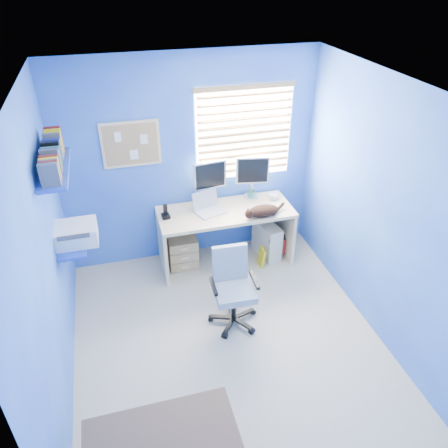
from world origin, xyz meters
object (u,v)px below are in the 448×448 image
object	(u,v)px
office_chair	(233,297)
desk	(225,236)
cat	(264,211)
tower_pc	(267,240)
laptop	(211,204)

from	to	relation	value
office_chair	desk	bearing A→B (deg)	78.72
cat	office_chair	bearing A→B (deg)	-139.13
office_chair	tower_pc	bearing A→B (deg)	53.56
desk	laptop	world-z (taller)	laptop
desk	cat	xyz separation A→B (m)	(0.39, -0.23, 0.44)
desk	tower_pc	distance (m)	0.57
laptop	office_chair	world-z (taller)	laptop
office_chair	cat	bearing A→B (deg)	52.95
cat	tower_pc	size ratio (longest dim) A/B	0.81
desk	cat	bearing A→B (deg)	-30.30
tower_pc	office_chair	bearing A→B (deg)	-137.77
laptop	tower_pc	world-z (taller)	laptop
cat	office_chair	xyz separation A→B (m)	(-0.60, -0.79, -0.49)
laptop	office_chair	size ratio (longest dim) A/B	0.39
cat	laptop	bearing A→B (deg)	145.23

